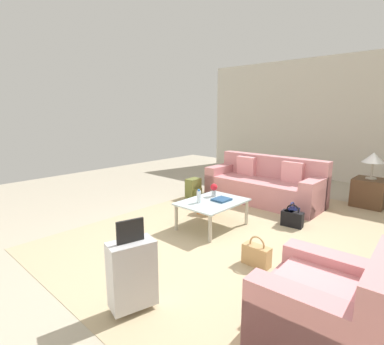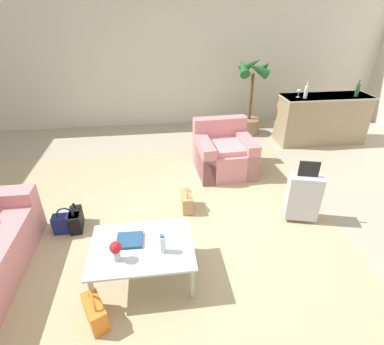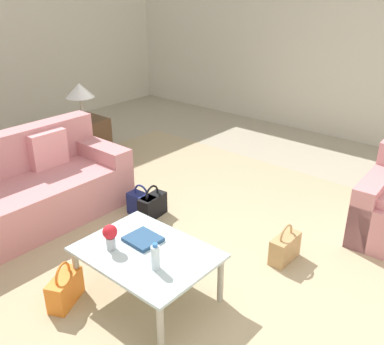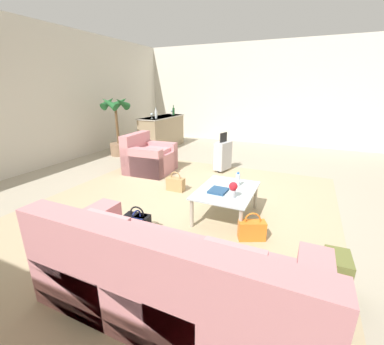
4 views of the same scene
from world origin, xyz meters
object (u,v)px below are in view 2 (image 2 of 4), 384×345
Objects in this scene: coffee_table_book at (130,240)px; handbag_orange at (95,312)px; coffee_table at (142,250)px; water_bottle at (162,244)px; suitcase_silver at (303,196)px; handbag_tan at (187,201)px; handbag_black at (76,219)px; flower_vase at (116,250)px; wine_bottle_green at (357,90)px; wine_glass_leftmost at (299,91)px; handbag_navy at (67,223)px; bar_console at (322,118)px; wine_glass_left_of_centre at (358,89)px; armchair at (223,154)px; potted_palm at (251,97)px; wine_bottle_clear at (306,92)px.

coffee_table_book reaches higher than handbag_orange.
water_bottle is at bearing -26.57° from coffee_table.
suitcase_silver is 1.51m from handbag_tan.
handbag_black is at bearing 134.23° from coffee_table_book.
wine_bottle_green is at bearing 36.46° from flower_vase.
handbag_black is at bearing 133.72° from coffee_table.
water_bottle reaches higher than coffee_table_book.
wine_glass_leftmost is (2.70, 3.16, 0.53)m from water_bottle.
suitcase_silver reaches higher than coffee_table_book.
water_bottle reaches higher than handbag_navy.
bar_console reaches higher than water_bottle.
wine_glass_left_of_centre is at bearing 48.67° from suitcase_silver.
water_bottle is at bearing -43.29° from handbag_black.
wine_glass_left_of_centre is 3.25m from suitcase_silver.
bar_console reaches higher than flower_vase.
handbag_black and handbag_navy have the same top height.
armchair is 4.58× the size of flower_vase.
handbag_navy is at bearing 126.60° from flower_vase.
flower_vase reaches higher than water_bottle.
bar_console is 4.89× the size of handbag_orange.
armchair is at bearing 30.72° from handbag_navy.
wine_bottle_green is at bearing 38.90° from water_bottle.
potted_palm is (1.63, 2.60, 0.65)m from handbag_tan.
handbag_tan is (0.37, 1.20, -0.38)m from water_bottle.
coffee_table is (-1.30, -2.17, 0.08)m from armchair.
suitcase_silver is at bearing -2.56° from handbag_navy.
water_bottle is 0.57× the size of handbag_orange.
flower_vase is at bearing -138.86° from bar_console.
flower_vase is (-0.22, -0.15, 0.17)m from coffee_table.
bar_console is (2.20, 0.93, 0.19)m from armchair.
coffee_table_book is at bearing 66.50° from flower_vase.
wine_glass_leftmost is at bearing 46.77° from coffee_table_book.
coffee_table_book is 0.71× the size of handbag_black.
bar_console is at bearing 41.53° from coffee_table.
wine_glass_left_of_centre is at bearing 23.93° from handbag_black.
wine_glass_leftmost reaches higher than handbag_orange.
bar_console is 4.89× the size of handbag_tan.
handbag_navy is (-2.25, -1.33, -0.16)m from armchair.
wine_bottle_green is 0.19× the size of potted_palm.
coffee_table_book is 0.85× the size of wine_bottle_green.
handbag_tan is at bearing -142.32° from wine_bottle_clear.
handbag_tan is at bearing 62.81° from coffee_table.
handbag_black is (-2.15, -1.28, -0.16)m from armchair.
water_bottle is 4.94m from wine_bottle_green.
coffee_table is at bearing -31.53° from coffee_table_book.
wine_glass_left_of_centre is (3.90, 3.19, 0.53)m from water_bottle.
coffee_table_book is 0.71× the size of handbag_orange.
flower_vase is 0.55m from handbag_orange.
wine_bottle_clear is 2.59m from suitcase_silver.
coffee_table reaches higher than handbag_black.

